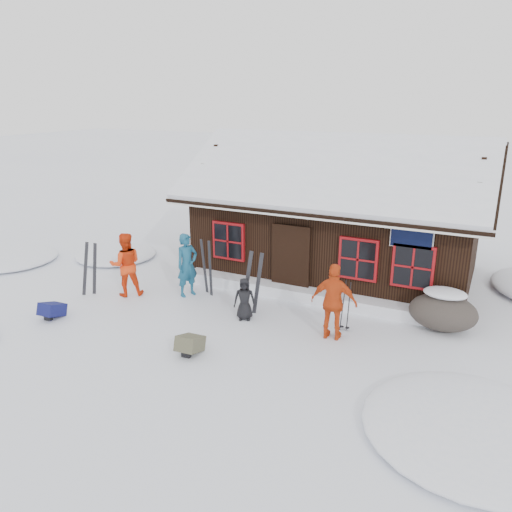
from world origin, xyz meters
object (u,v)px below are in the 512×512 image
Objects in this scene: boulder at (443,311)px; backpack_olive at (190,347)px; ski_pair_left at (90,269)px; skier_teal at (187,265)px; skier_crouched at (244,299)px; backpack_blue at (52,312)px; ski_poles at (346,307)px; skier_orange_left at (126,264)px; skier_orange_right at (334,302)px.

boulder is 2.65× the size of backpack_olive.
ski_pair_left is at bearing 155.54° from backpack_olive.
ski_pair_left is at bearing 138.48° from skier_teal.
backpack_olive is (4.45, -1.68, -0.59)m from ski_pair_left.
skier_crouched is 2.18m from backpack_olive.
backpack_blue is (-2.26, -2.84, -0.75)m from skier_teal.
boulder is 1.22× the size of ski_poles.
skier_teal is 1.73m from skier_orange_left.
boulder is (4.58, 1.61, -0.07)m from skier_crouched.
backpack_olive is at bearing 107.72° from skier_orange_left.
skier_teal is at bearing 0.15° from ski_pair_left.
skier_crouched is at bearing 79.66° from backpack_olive.
backpack_blue is (-9.03, -3.74, -0.32)m from boulder.
skier_orange_right is 7.14m from backpack_blue.
backpack_blue is (-4.45, -2.12, -0.39)m from skier_crouched.
ski_pair_left is (-4.70, -0.45, 0.20)m from skier_crouched.
ski_pair_left is 1.79m from backpack_blue.
skier_crouched reaches higher than boulder.
ski_poles reaches higher than skier_crouched.
skier_teal is 0.99× the size of skier_orange_right.
boulder is 9.77m from backpack_blue.
backpack_olive is at bearing -3.18° from backpack_blue.
backpack_blue is at bearing -177.91° from skier_crouched.
skier_orange_right is 1.66× the size of skier_crouched.
ski_poles is at bearing -11.99° from skier_crouched.
ski_pair_left is (-2.51, -1.17, -0.15)m from skier_teal.
skier_teal is 1.64× the size of skier_crouched.
skier_orange_left reaches higher than boulder.
skier_teal is 2.97× the size of backpack_olive.
skier_teal is at bearing -172.50° from boulder.
skier_crouched is 2.53m from ski_poles.
backpack_olive is (1.95, -2.85, -0.74)m from skier_teal.
skier_orange_left is 1.14× the size of ski_pair_left.
skier_orange_right is 1.39× the size of ski_poles.
ski_poles is (-2.10, -1.11, 0.14)m from boulder.
skier_orange_left is 6.26m from ski_poles.
skier_orange_left is at bearing -168.89° from boulder.
ski_pair_left reaches higher than boulder.
skier_orange_right reaches higher than skier_orange_left.
backpack_blue is at bearing -157.52° from boulder.
skier_crouched is 1.81× the size of backpack_olive.
ski_poles is (7.18, 0.95, -0.14)m from ski_pair_left.
skier_crouched is at bearing -5.09° from skier_orange_right.
skier_orange_left is 1.13× the size of boulder.
backpack_blue is (-0.69, -2.10, -0.76)m from skier_orange_left.
skier_orange_right reaches higher than ski_pair_left.
skier_orange_left is at bearing -0.44° from ski_pair_left.
ski_pair_left reaches higher than backpack_olive.
ski_poles is at bearing -109.26° from skier_orange_right.
ski_poles is at bearing -17.37° from ski_pair_left.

